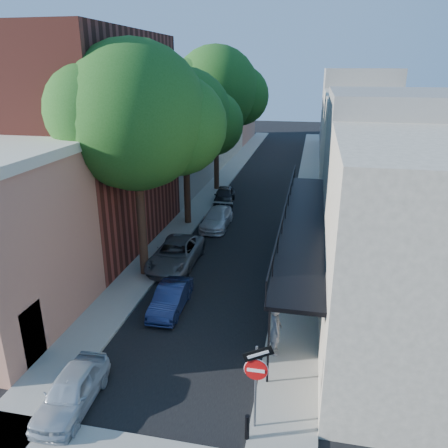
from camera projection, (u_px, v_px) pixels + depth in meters
The scene contains 17 objects.
ground at pixel (142, 438), 12.64m from camera, with size 160.00×160.00×0.00m, color black.
road_surface at pixel (264, 183), 40.28m from camera, with size 6.00×64.00×0.01m, color black.
sidewalk_left at pixel (221, 181), 41.02m from camera, with size 2.00×64.00×0.12m, color gray.
sidewalk_right at pixel (308, 185), 39.50m from camera, with size 2.00×64.00×0.12m, color gray.
buildings_left at pixel (161, 128), 39.24m from camera, with size 10.10×59.10×12.00m.
buildings_right at pixel (371, 139), 36.60m from camera, with size 9.80×55.00×10.00m.
sign_post at pixel (256, 373), 12.25m from camera, with size 0.89×0.17×2.99m.
bollard at pixel (247, 427), 12.36m from camera, with size 0.14×0.14×0.80m, color black.
oak_near at pixel (146, 119), 20.07m from camera, with size 7.48×6.80×11.42m.
oak_mid at pixel (192, 118), 27.70m from camera, with size 6.60×6.00×10.20m.
oak_far at pixel (222, 91), 35.60m from camera, with size 7.70×7.00×11.90m.
parked_car_a at pixel (72, 391), 13.65m from camera, with size 1.39×3.45×1.17m, color #ABB5BE.
parked_car_b at pixel (171, 298), 19.14m from camera, with size 1.20×3.44×1.13m, color #172148.
parked_car_c at pixel (176, 254), 23.43m from camera, with size 2.25×4.87×1.35m, color #5B5D63.
parked_car_d at pixel (217, 218), 29.14m from camera, with size 1.69×4.16×1.21m, color silver.
parked_car_e at pixel (224, 195), 34.22m from camera, with size 1.52×3.77×1.28m, color black.
pedestrian at pixel (276, 330), 15.91m from camera, with size 0.72×0.47×1.97m, color slate.
Camera 1 is at (4.31, -9.10, 10.13)m, focal length 35.00 mm.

